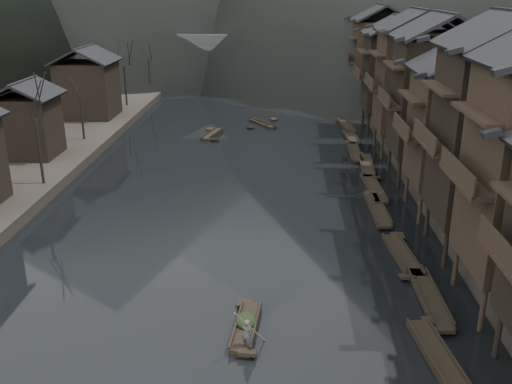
{
  "coord_description": "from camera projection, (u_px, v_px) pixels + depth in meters",
  "views": [
    {
      "loc": [
        3.8,
        -28.97,
        16.69
      ],
      "look_at": [
        2.1,
        10.12,
        2.5
      ],
      "focal_mm": 40.0,
      "sensor_mm": 36.0,
      "label": 1
    }
  ],
  "objects": [
    {
      "name": "water",
      "position": [
        212.0,
        291.0,
        33.06
      ],
      "size": [
        300.0,
        300.0,
        0.0
      ],
      "primitive_type": "plane",
      "color": "black",
      "rests_on": "ground"
    },
    {
      "name": "stilt_houses",
      "position": [
        443.0,
        84.0,
        47.34
      ],
      "size": [
        9.0,
        67.6,
        15.61
      ],
      "color": "black",
      "rests_on": "ground"
    },
    {
      "name": "left_houses",
      "position": [
        8.0,
        117.0,
        50.86
      ],
      "size": [
        8.1,
        53.2,
        8.73
      ],
      "color": "black",
      "rests_on": "left_bank"
    },
    {
      "name": "bare_trees",
      "position": [
        65.0,
        96.0,
        54.87
      ],
      "size": [
        3.95,
        74.29,
        7.9
      ],
      "color": "black",
      "rests_on": "left_bank"
    },
    {
      "name": "moored_sampans",
      "position": [
        364.0,
        169.0,
        54.44
      ],
      "size": [
        2.62,
        66.59,
        0.47
      ],
      "color": "black",
      "rests_on": "water"
    },
    {
      "name": "midriver_boats",
      "position": [
        258.0,
        105.0,
        83.38
      ],
      "size": [
        9.63,
        41.83,
        0.45
      ],
      "color": "black",
      "rests_on": "water"
    },
    {
      "name": "stone_bridge",
      "position": [
        259.0,
        56.0,
        98.94
      ],
      "size": [
        40.0,
        6.0,
        9.0
      ],
      "color": "#4C4C4F",
      "rests_on": "ground"
    },
    {
      "name": "hero_sampan",
      "position": [
        246.0,
        327.0,
        29.26
      ],
      "size": [
        1.45,
        5.11,
        0.44
      ],
      "color": "black",
      "rests_on": "water"
    },
    {
      "name": "cargo_heap",
      "position": [
        246.0,
        315.0,
        29.28
      ],
      "size": [
        1.11,
        1.46,
        0.67
      ],
      "primitive_type": "ellipsoid",
      "color": "black",
      "rests_on": "hero_sampan"
    },
    {
      "name": "boatman",
      "position": [
        247.0,
        330.0,
        27.25
      ],
      "size": [
        0.67,
        0.6,
        1.54
      ],
      "primitive_type": "imported",
      "rotation": [
        0.0,
        0.0,
        2.63
      ],
      "color": "#555558",
      "rests_on": "hero_sampan"
    },
    {
      "name": "bamboo_pole",
      "position": [
        251.0,
        289.0,
        26.48
      ],
      "size": [
        1.47,
        2.09,
        2.92
      ],
      "primitive_type": "cylinder",
      "rotation": [
        0.71,
        0.0,
        -0.6
      ],
      "color": "#8C7A51",
      "rests_on": "boatman"
    }
  ]
}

